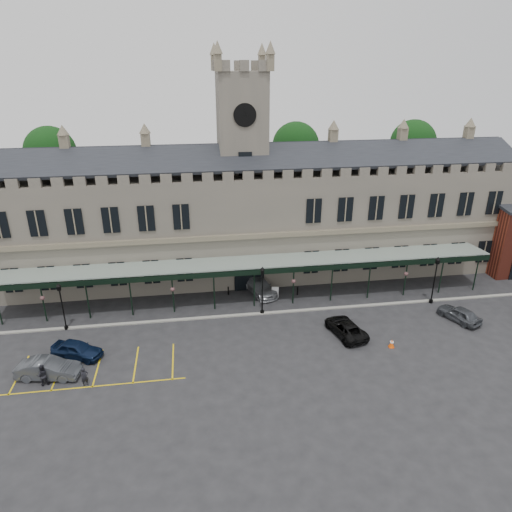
{
  "coord_description": "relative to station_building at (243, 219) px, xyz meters",
  "views": [
    {
      "loc": [
        -5.85,
        -33.01,
        22.61
      ],
      "look_at": [
        0.0,
        6.0,
        6.0
      ],
      "focal_mm": 32.0,
      "sensor_mm": 36.0,
      "label": 1
    }
  ],
  "objects": [
    {
      "name": "clock_tower",
      "position": [
        0.0,
        0.09,
        6.64
      ],
      "size": [
        5.6,
        5.6,
        24.8
      ],
      "color": "#5C574D",
      "rests_on": "ground"
    },
    {
      "name": "car_left_a",
      "position": [
        -15.86,
        -15.16,
        -5.74
      ],
      "size": [
        4.63,
        3.28,
        1.46
      ],
      "primitive_type": "imported",
      "rotation": [
        0.0,
        0.0,
        1.17
      ],
      "color": "#0B1732",
      "rests_on": "ground"
    },
    {
      "name": "sign_board",
      "position": [
        2.42,
        -7.27,
        -5.86
      ],
      "size": [
        0.73,
        0.18,
        1.25
      ],
      "rotation": [
        0.0,
        0.0,
        -0.18
      ],
      "color": "black",
      "rests_on": "ground"
    },
    {
      "name": "traffic_cone",
      "position": [
        10.7,
        -17.69,
        -6.09
      ],
      "size": [
        0.48,
        0.48,
        0.77
      ],
      "rotation": [
        0.0,
        0.0,
        -0.11
      ],
      "color": "#FF5108",
      "rests_on": "ground"
    },
    {
      "name": "lamp_post_right",
      "position": [
        18.07,
        -10.7,
        -3.43
      ],
      "size": [
        0.49,
        0.49,
        5.13
      ],
      "color": "black",
      "rests_on": "ground"
    },
    {
      "name": "canopy",
      "position": [
        0.0,
        -8.45,
        -4.06
      ],
      "size": [
        50.0,
        4.1,
        4.3
      ],
      "color": "#8C9E93",
      "rests_on": "ground"
    },
    {
      "name": "kerb",
      "position": [
        0.0,
        -10.41,
        -6.41
      ],
      "size": [
        60.0,
        0.4,
        0.12
      ],
      "primitive_type": "cube",
      "color": "gray",
      "rests_on": "ground"
    },
    {
      "name": "car_taxi",
      "position": [
        1.0,
        -5.91,
        -5.7
      ],
      "size": [
        3.64,
        5.69,
        1.53
      ],
      "primitive_type": "imported",
      "rotation": [
        0.0,
        0.0,
        0.31
      ],
      "color": "gray",
      "rests_on": "ground"
    },
    {
      "name": "tree_behind_left",
      "position": [
        -22.0,
        9.09,
        6.35
      ],
      "size": [
        6.0,
        6.0,
        16.0
      ],
      "color": "#332314",
      "rests_on": "ground"
    },
    {
      "name": "tree_behind_mid",
      "position": [
        8.0,
        9.09,
        6.35
      ],
      "size": [
        6.0,
        6.0,
        16.0
      ],
      "color": "#332314",
      "rests_on": "ground"
    },
    {
      "name": "bollard_left",
      "position": [
        -2.36,
        -5.82,
        -6.02
      ],
      "size": [
        0.16,
        0.16,
        0.89
      ],
      "primitive_type": "cylinder",
      "color": "black",
      "rests_on": "ground"
    },
    {
      "name": "car_left_b",
      "position": [
        -17.5,
        -17.62,
        -5.68
      ],
      "size": [
        5.01,
        2.41,
        1.58
      ],
      "primitive_type": "imported",
      "rotation": [
        0.0,
        0.0,
        1.41
      ],
      "color": "#3E4146",
      "rests_on": "ground"
    },
    {
      "name": "ground",
      "position": [
        0.0,
        -15.91,
        -6.47
      ],
      "size": [
        140.0,
        140.0,
        0.0
      ],
      "primitive_type": "plane",
      "color": "black"
    },
    {
      "name": "car_van",
      "position": [
        7.39,
        -15.15,
        -5.79
      ],
      "size": [
        3.28,
        5.24,
        1.35
      ],
      "primitive_type": "imported",
      "rotation": [
        0.0,
        0.0,
        3.37
      ],
      "color": "black",
      "rests_on": "ground"
    },
    {
      "name": "parking_markings",
      "position": [
        -14.0,
        -17.41,
        -6.47
      ],
      "size": [
        16.0,
        6.0,
        0.01
      ],
      "primitive_type": null,
      "color": "gold",
      "rests_on": "ground"
    },
    {
      "name": "car_right_a",
      "position": [
        18.9,
        -14.39,
        -5.76
      ],
      "size": [
        3.2,
        4.5,
        1.42
      ],
      "primitive_type": "imported",
      "rotation": [
        0.0,
        0.0,
        3.55
      ],
      "color": "#3E4146",
      "rests_on": "ground"
    },
    {
      "name": "station_building",
      "position": [
        0.0,
        0.0,
        0.0
      ],
      "size": [
        60.0,
        10.36,
        17.3
      ],
      "color": "#5C574D",
      "rests_on": "ground"
    },
    {
      "name": "person_b",
      "position": [
        -17.67,
        -18.51,
        -5.59
      ],
      "size": [
        0.98,
        0.83,
        1.76
      ],
      "primitive_type": "imported",
      "rotation": [
        0.0,
        0.0,
        3.35
      ],
      "color": "black",
      "rests_on": "ground"
    },
    {
      "name": "lamp_post_left",
      "position": [
        -17.83,
        -10.47,
        -3.66
      ],
      "size": [
        0.45,
        0.45,
        4.74
      ],
      "color": "black",
      "rests_on": "ground"
    },
    {
      "name": "lamp_post_mid",
      "position": [
        0.54,
        -10.35,
        -3.46
      ],
      "size": [
        0.48,
        0.48,
        5.07
      ],
      "color": "black",
      "rests_on": "ground"
    },
    {
      "name": "tree_behind_right",
      "position": [
        24.0,
        9.09,
        6.35
      ],
      "size": [
        6.0,
        6.0,
        16.0
      ],
      "color": "#332314",
      "rests_on": "ground"
    },
    {
      "name": "bollard_right",
      "position": [
        4.89,
        -6.98,
        -6.0
      ],
      "size": [
        0.17,
        0.17,
        0.93
      ],
      "primitive_type": "cylinder",
      "color": "black",
      "rests_on": "ground"
    },
    {
      "name": "person_a",
      "position": [
        -14.5,
        -19.08,
        -5.68
      ],
      "size": [
        0.69,
        0.62,
        1.57
      ],
      "primitive_type": "imported",
      "rotation": [
        0.0,
        0.0,
        0.56
      ],
      "color": "black",
      "rests_on": "ground"
    }
  ]
}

